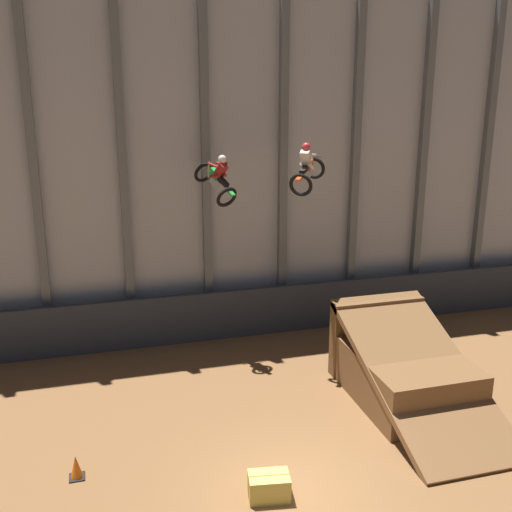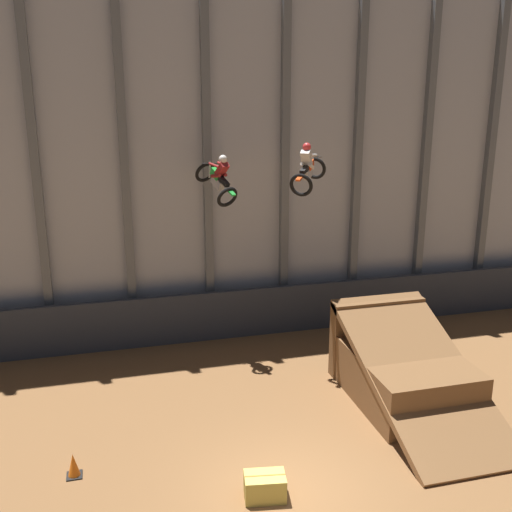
{
  "view_description": "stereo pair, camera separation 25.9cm",
  "coord_description": "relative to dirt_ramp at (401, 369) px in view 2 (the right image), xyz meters",
  "views": [
    {
      "loc": [
        -3.85,
        -10.78,
        8.74
      ],
      "look_at": [
        0.8,
        5.85,
        3.84
      ],
      "focal_mm": 42.0,
      "sensor_mm": 36.0,
      "label": 1
    },
    {
      "loc": [
        -3.6,
        -10.85,
        8.74
      ],
      "look_at": [
        0.8,
        5.85,
        3.84
      ],
      "focal_mm": 42.0,
      "sensor_mm": 36.0,
      "label": 2
    }
  ],
  "objects": [
    {
      "name": "hay_bale_trackside",
      "position": [
        -5.04,
        -3.34,
        -0.58
      ],
      "size": [
        0.98,
        0.74,
        0.57
      ],
      "rotation": [
        0.0,
        0.0,
        2.98
      ],
      "color": "#CCB751",
      "rests_on": "ground_plane"
    },
    {
      "name": "arena_back_wall",
      "position": [
        -4.49,
        6.19,
        5.1
      ],
      "size": [
        32.0,
        0.4,
        11.91
      ],
      "color": "#A3A8B2",
      "rests_on": "ground_plane"
    },
    {
      "name": "rider_bike_right_air",
      "position": [
        -1.88,
        3.17,
        5.43
      ],
      "size": [
        1.58,
        1.75,
        1.61
      ],
      "rotation": [
        0.25,
        0.0,
        -0.65
      ],
      "color": "black"
    },
    {
      "name": "ground_plane",
      "position": [
        -4.49,
        -3.33,
        -0.86
      ],
      "size": [
        60.0,
        60.0,
        0.0
      ],
      "primitive_type": "plane",
      "color": "brown"
    },
    {
      "name": "traffic_cone_near_ramp",
      "position": [
        -9.13,
        -1.48,
        -0.58
      ],
      "size": [
        0.36,
        0.36,
        0.58
      ],
      "color": "black",
      "rests_on": "ground_plane"
    },
    {
      "name": "dirt_ramp",
      "position": [
        0.0,
        0.0,
        0.0
      ],
      "size": [
        2.96,
        5.95,
        2.57
      ],
      "color": "brown",
      "rests_on": "ground_plane"
    },
    {
      "name": "rider_bike_left_air",
      "position": [
        -4.44,
        4.44,
        5.06
      ],
      "size": [
        1.32,
        1.87,
        1.69
      ],
      "rotation": [
        0.48,
        0.0,
        0.4
      ],
      "color": "black"
    },
    {
      "name": "lower_barrier",
      "position": [
        -4.49,
        5.45,
        0.03
      ],
      "size": [
        31.36,
        0.2,
        1.77
      ],
      "color": "#2D333D",
      "rests_on": "ground_plane"
    }
  ]
}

